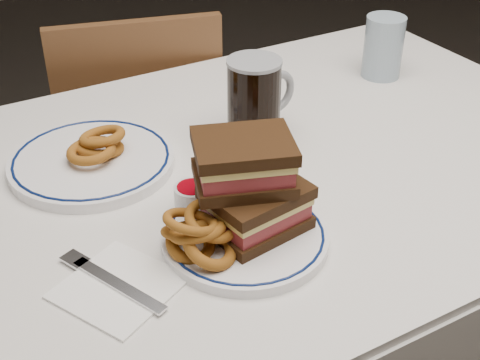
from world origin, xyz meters
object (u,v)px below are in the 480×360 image
main_plate (245,237)px  far_plate (92,161)px  reuben_sandwich (250,185)px  beer_mug (255,101)px  chair_far (140,150)px

main_plate → far_plate: size_ratio=0.86×
reuben_sandwich → far_plate: 0.33m
reuben_sandwich → beer_mug: size_ratio=1.06×
chair_far → far_plate: (-0.26, -0.48, 0.30)m
main_plate → far_plate: far_plate is taller
beer_mug → reuben_sandwich: bearing=-122.5°
reuben_sandwich → far_plate: (-0.14, 0.29, -0.07)m
main_plate → reuben_sandwich: bearing=40.6°
main_plate → reuben_sandwich: 0.08m
far_plate → chair_far: bearing=61.4°
chair_far → far_plate: bearing=-118.6°
chair_far → beer_mug: 0.66m
main_plate → beer_mug: bearing=56.4°
chair_far → beer_mug: bearing=-87.9°
chair_far → reuben_sandwich: (-0.13, -0.77, 0.38)m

